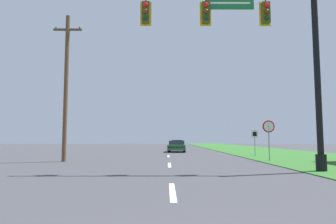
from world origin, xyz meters
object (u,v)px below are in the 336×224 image
car_ahead (177,146)px  stop_sign (269,131)px  route_sign_post (255,137)px  far_car (177,144)px  utility_pole_near (66,85)px  signal_mast (266,47)px

car_ahead → stop_sign: (5.30, -13.28, 1.26)m
route_sign_post → car_ahead: bearing=125.4°
far_car → route_sign_post: bearing=-77.5°
far_car → route_sign_post: (5.30, -23.87, 0.92)m
utility_pole_near → far_car: bearing=74.7°
route_sign_post → far_car: bearing=102.5°
car_ahead → signal_mast: bearing=-80.4°
stop_sign → utility_pole_near: 13.01m
stop_sign → utility_pole_near: (-12.69, -0.25, 2.89)m
far_car → utility_pole_near: utility_pole_near is taller
car_ahead → stop_sign: bearing=-68.2°
signal_mast → far_car: size_ratio=1.85×
car_ahead → far_car: size_ratio=0.95×
signal_mast → car_ahead: signal_mast is taller
car_ahead → route_sign_post: 10.20m
stop_sign → far_car: bearing=99.3°
car_ahead → utility_pole_near: utility_pole_near is taller
utility_pole_near → signal_mast: bearing=-28.3°
car_ahead → far_car: (0.59, 15.59, 0.00)m
car_ahead → far_car: bearing=87.8°
stop_sign → signal_mast: bearing=-108.9°
far_car → utility_pole_near: 30.48m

